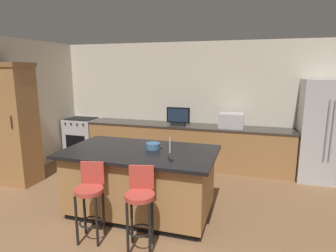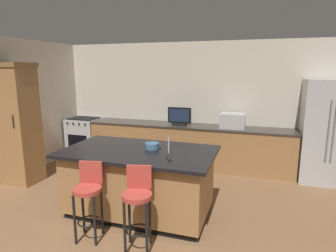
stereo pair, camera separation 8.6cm
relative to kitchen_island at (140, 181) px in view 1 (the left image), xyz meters
name	(u,v)px [view 1 (the left image)]	position (x,y,z in m)	size (l,w,h in m)	color
wall_back	(193,103)	(0.22, 2.57, 0.83)	(6.55, 0.12, 2.62)	beige
wall_left	(2,111)	(-2.85, 0.44, 0.83)	(0.12, 4.66, 2.62)	beige
counter_back	(186,145)	(0.15, 2.19, -0.03)	(4.34, 0.62, 0.89)	#9E7042
kitchen_island	(140,181)	(0.00, 0.00, 0.00)	(2.12, 1.21, 0.94)	black
refrigerator	(324,131)	(2.76, 2.14, 0.46)	(0.85, 0.75, 1.88)	#B7BABF
range_oven	(83,137)	(-2.39, 2.19, -0.03)	(0.72, 0.63, 0.91)	#B7BABF
cabinet_tower	(15,122)	(-2.53, 0.40, 0.65)	(0.68, 0.55, 2.17)	#9E7042
microwave	(231,121)	(1.08, 2.19, 0.56)	(0.48, 0.36, 0.29)	#B7BABF
tv_monitor	(178,117)	(-0.01, 2.14, 0.59)	(0.49, 0.16, 0.37)	black
sink_faucet_back	(182,118)	(0.03, 2.29, 0.53)	(0.02, 0.02, 0.24)	#B2B2B7
sink_faucet_island	(170,145)	(0.44, 0.00, 0.57)	(0.02, 0.02, 0.22)	#B2B2B7
bar_stool_left	(90,195)	(-0.33, -0.77, 0.09)	(0.34, 0.36, 0.95)	#B23D33
bar_stool_right	(140,202)	(0.32, -0.78, 0.10)	(0.35, 0.37, 0.97)	#B23D33
fruit_bowl	(153,146)	(0.15, 0.13, 0.50)	(0.20, 0.20, 0.08)	#3F668C
cell_phone	(160,147)	(0.22, 0.22, 0.46)	(0.07, 0.15, 0.01)	black
tv_remote	(171,158)	(0.52, -0.25, 0.47)	(0.04, 0.17, 0.02)	black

